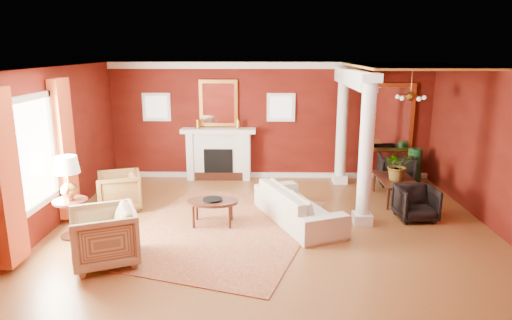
{
  "coord_description": "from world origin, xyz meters",
  "views": [
    {
      "loc": [
        -0.15,
        -7.83,
        3.22
      ],
      "look_at": [
        -0.31,
        0.61,
        1.15
      ],
      "focal_mm": 32.0,
      "sensor_mm": 36.0,
      "label": 1
    }
  ],
  "objects_px": {
    "armchair_stripe": "(103,234)",
    "side_table": "(68,184)",
    "sofa": "(298,199)",
    "armchair_leopard": "(119,189)",
    "coffee_table": "(213,203)",
    "dining_table": "(397,183)"
  },
  "relations": [
    {
      "from": "armchair_stripe",
      "to": "side_table",
      "type": "xyz_separation_m",
      "value": [
        -0.91,
        1.0,
        0.49
      ]
    },
    {
      "from": "sofa",
      "to": "armchair_stripe",
      "type": "bearing_deg",
      "value": 97.93
    },
    {
      "from": "armchair_leopard",
      "to": "coffee_table",
      "type": "relative_size",
      "value": 0.9
    },
    {
      "from": "sofa",
      "to": "dining_table",
      "type": "xyz_separation_m",
      "value": [
        2.23,
        1.32,
        -0.07
      ]
    },
    {
      "from": "sofa",
      "to": "coffee_table",
      "type": "bearing_deg",
      "value": 74.29
    },
    {
      "from": "armchair_leopard",
      "to": "armchair_stripe",
      "type": "distance_m",
      "value": 2.5
    },
    {
      "from": "armchair_stripe",
      "to": "side_table",
      "type": "distance_m",
      "value": 1.44
    },
    {
      "from": "armchair_leopard",
      "to": "armchair_stripe",
      "type": "xyz_separation_m",
      "value": [
        0.53,
        -2.44,
        0.05
      ]
    },
    {
      "from": "sofa",
      "to": "side_table",
      "type": "relative_size",
      "value": 1.58
    },
    {
      "from": "coffee_table",
      "to": "side_table",
      "type": "bearing_deg",
      "value": -165.7
    },
    {
      "from": "armchair_stripe",
      "to": "side_table",
      "type": "bearing_deg",
      "value": -160.58
    },
    {
      "from": "armchair_stripe",
      "to": "coffee_table",
      "type": "bearing_deg",
      "value": 114.52
    },
    {
      "from": "coffee_table",
      "to": "armchair_stripe",
      "type": "bearing_deg",
      "value": -132.55
    },
    {
      "from": "coffee_table",
      "to": "dining_table",
      "type": "relative_size",
      "value": 0.69
    },
    {
      "from": "dining_table",
      "to": "side_table",
      "type": "bearing_deg",
      "value": 108.92
    },
    {
      "from": "armchair_stripe",
      "to": "dining_table",
      "type": "distance_m",
      "value": 6.15
    },
    {
      "from": "side_table",
      "to": "dining_table",
      "type": "distance_m",
      "value": 6.6
    },
    {
      "from": "sofa",
      "to": "dining_table",
      "type": "distance_m",
      "value": 2.59
    },
    {
      "from": "dining_table",
      "to": "armchair_stripe",
      "type": "bearing_deg",
      "value": 120.55
    },
    {
      "from": "armchair_leopard",
      "to": "dining_table",
      "type": "height_order",
      "value": "armchair_leopard"
    },
    {
      "from": "side_table",
      "to": "armchair_leopard",
      "type": "bearing_deg",
      "value": 75.24
    },
    {
      "from": "armchair_leopard",
      "to": "side_table",
      "type": "distance_m",
      "value": 1.58
    }
  ]
}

